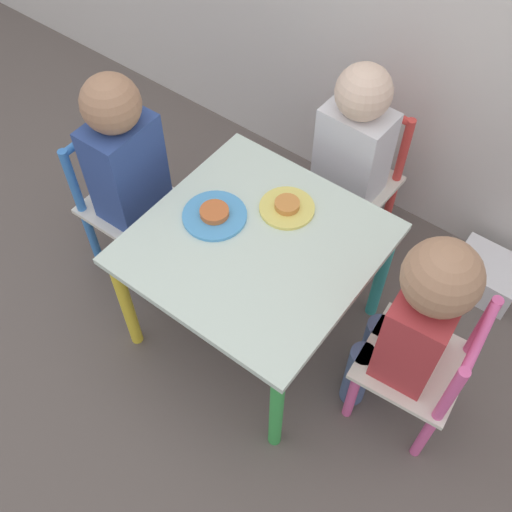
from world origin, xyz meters
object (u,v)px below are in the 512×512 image
object	(u,v)px
chair_blue	(126,203)
child_left	(130,167)
storage_bin	(486,275)
kids_table	(256,255)
child_back	(351,151)
child_right	(416,320)
plate_left	(215,215)
plate_back	(287,207)
chair_red	(354,181)
chair_pink	(422,369)

from	to	relation	value
chair_blue	child_left	world-z (taller)	child_left
storage_bin	kids_table	bearing A→B (deg)	-131.65
storage_bin	chair_blue	bearing A→B (deg)	-150.26
child_back	child_right	size ratio (longest dim) A/B	0.99
plate_left	child_right	bearing A→B (deg)	3.52
chair_blue	child_right	world-z (taller)	child_right
plate_back	child_right	bearing A→B (deg)	-13.03
child_left	plate_left	size ratio (longest dim) A/B	4.22
chair_blue	child_left	size ratio (longest dim) A/B	0.68
chair_red	child_back	bearing A→B (deg)	-90.00
child_back	plate_left	size ratio (longest dim) A/B	4.03
plate_left	chair_pink	bearing A→B (deg)	3.62
chair_pink	child_left	world-z (taller)	child_left
plate_back	kids_table	bearing A→B (deg)	-90.00
kids_table	chair_red	size ratio (longest dim) A/B	1.19
kids_table	child_left	world-z (taller)	child_left
child_right	storage_bin	xyz separation A→B (m)	(0.06, 0.54, -0.38)
chair_pink	kids_table	bearing A→B (deg)	-90.00
child_left	child_right	bearing A→B (deg)	-88.20
child_back	storage_bin	distance (m)	0.62
child_left	plate_left	world-z (taller)	child_left
kids_table	child_right	world-z (taller)	child_right
child_back	plate_back	size ratio (longest dim) A/B	4.65
child_left	plate_back	distance (m)	0.47
chair_pink	chair_red	bearing A→B (deg)	-138.29
chair_red	chair_blue	world-z (taller)	same
plate_left	chair_blue	bearing A→B (deg)	-178.59
storage_bin	plate_back	bearing A→B (deg)	-139.63
child_right	plate_left	distance (m)	0.59
kids_table	child_right	bearing A→B (deg)	4.61
chair_pink	child_left	size ratio (longest dim) A/B	0.68
chair_red	plate_back	world-z (taller)	chair_red
chair_blue	plate_left	size ratio (longest dim) A/B	2.86
storage_bin	child_back	bearing A→B (deg)	-165.79
child_left	child_right	xyz separation A→B (m)	(0.89, 0.04, -0.00)
kids_table	child_back	xyz separation A→B (m)	(0.02, 0.45, 0.05)
child_right	chair_blue	bearing A→B (deg)	-91.91
plate_left	child_left	bearing A→B (deg)	-178.52
chair_blue	chair_pink	size ratio (longest dim) A/B	1.00
kids_table	chair_blue	distance (m)	0.52
chair_blue	plate_left	world-z (taller)	chair_blue
chair_red	plate_left	distance (m)	0.57
plate_back	storage_bin	size ratio (longest dim) A/B	0.71
plate_left	storage_bin	bearing A→B (deg)	41.43
chair_blue	plate_left	xyz separation A→B (m)	(0.37, 0.01, 0.20)
chair_red	child_left	world-z (taller)	child_left
chair_red	child_back	distance (m)	0.19
child_back	plate_left	bearing A→B (deg)	-107.14
child_back	child_left	distance (m)	0.65
chair_red	plate_left	world-z (taller)	chair_red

